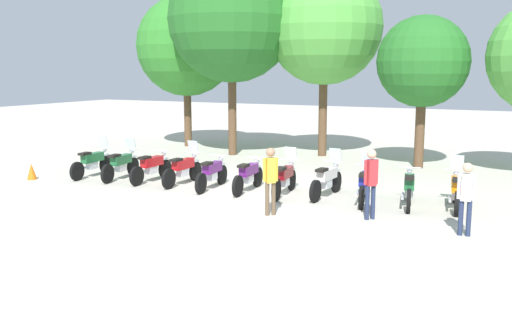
% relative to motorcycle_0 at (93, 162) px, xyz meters
% --- Properties ---
extents(ground_plane, '(80.00, 80.00, 0.00)m').
position_rel_motorcycle_0_xyz_m(ground_plane, '(5.98, 0.23, -0.52)').
color(ground_plane, '#BCB7A8').
extents(motorcycle_0, '(0.62, 2.19, 1.37)m').
position_rel_motorcycle_0_xyz_m(motorcycle_0, '(0.00, 0.00, 0.00)').
color(motorcycle_0, black).
rests_on(motorcycle_0, ground_plane).
extents(motorcycle_1, '(0.62, 2.19, 1.37)m').
position_rel_motorcycle_0_xyz_m(motorcycle_1, '(1.19, 0.07, 0.00)').
color(motorcycle_1, black).
rests_on(motorcycle_1, ground_plane).
extents(motorcycle_2, '(0.62, 2.19, 0.99)m').
position_rel_motorcycle_0_xyz_m(motorcycle_2, '(2.39, 0.17, -0.01)').
color(motorcycle_2, black).
rests_on(motorcycle_2, ground_plane).
extents(motorcycle_3, '(0.62, 2.19, 1.37)m').
position_rel_motorcycle_0_xyz_m(motorcycle_3, '(3.59, 0.24, 0.00)').
color(motorcycle_3, black).
rests_on(motorcycle_3, ground_plane).
extents(motorcycle_4, '(0.62, 2.19, 0.99)m').
position_rel_motorcycle_0_xyz_m(motorcycle_4, '(4.78, 0.06, -0.01)').
color(motorcycle_4, black).
rests_on(motorcycle_4, ground_plane).
extents(motorcycle_5, '(0.62, 2.19, 0.99)m').
position_rel_motorcycle_0_xyz_m(motorcycle_5, '(5.98, 0.21, -0.01)').
color(motorcycle_5, black).
rests_on(motorcycle_5, ground_plane).
extents(motorcycle_6, '(0.62, 2.19, 1.37)m').
position_rel_motorcycle_0_xyz_m(motorcycle_6, '(7.17, 0.24, 0.00)').
color(motorcycle_6, black).
rests_on(motorcycle_6, ground_plane).
extents(motorcycle_7, '(0.62, 2.19, 1.37)m').
position_rel_motorcycle_0_xyz_m(motorcycle_7, '(8.38, 0.56, 0.00)').
color(motorcycle_7, black).
rests_on(motorcycle_7, ground_plane).
extents(motorcycle_8, '(0.64, 2.18, 1.37)m').
position_rel_motorcycle_0_xyz_m(motorcycle_8, '(9.56, 0.35, 0.00)').
color(motorcycle_8, black).
rests_on(motorcycle_8, ground_plane).
extents(motorcycle_9, '(0.68, 2.17, 0.99)m').
position_rel_motorcycle_0_xyz_m(motorcycle_9, '(10.76, 0.47, -0.01)').
color(motorcycle_9, black).
rests_on(motorcycle_9, ground_plane).
extents(motorcycle_10, '(0.62, 2.18, 1.37)m').
position_rel_motorcycle_0_xyz_m(motorcycle_10, '(11.95, 0.72, 0.00)').
color(motorcycle_10, black).
rests_on(motorcycle_10, ground_plane).
extents(person_0, '(0.33, 0.35, 1.77)m').
position_rel_motorcycle_0_xyz_m(person_0, '(10.17, -1.38, 0.53)').
color(person_0, '#232D4C').
rests_on(person_0, ground_plane).
extents(person_1, '(0.35, 0.33, 1.75)m').
position_rel_motorcycle_0_xyz_m(person_1, '(7.77, -2.09, 0.51)').
color(person_1, brown).
rests_on(person_1, ground_plane).
extents(person_2, '(0.40, 0.23, 1.66)m').
position_rel_motorcycle_0_xyz_m(person_2, '(12.44, -1.83, 0.45)').
color(person_2, '#232D4C').
rests_on(person_2, ground_plane).
extents(tree_0, '(4.76, 4.76, 7.18)m').
position_rel_motorcycle_0_xyz_m(tree_0, '(-1.36, 8.21, 4.27)').
color(tree_0, brown).
rests_on(tree_0, ground_plane).
extents(tree_1, '(5.42, 5.42, 8.54)m').
position_rel_motorcycle_0_xyz_m(tree_1, '(1.96, 6.62, 5.30)').
color(tree_1, brown).
rests_on(tree_1, ground_plane).
extents(tree_2, '(4.86, 4.86, 7.90)m').
position_rel_motorcycle_0_xyz_m(tree_2, '(5.58, 8.08, 4.93)').
color(tree_2, brown).
rests_on(tree_2, ground_plane).
extents(tree_3, '(3.39, 3.39, 5.69)m').
position_rel_motorcycle_0_xyz_m(tree_3, '(9.89, 6.80, 3.45)').
color(tree_3, brown).
rests_on(tree_3, ground_plane).
extents(traffic_cone, '(0.32, 0.32, 0.55)m').
position_rel_motorcycle_0_xyz_m(traffic_cone, '(-1.50, -1.32, -0.24)').
color(traffic_cone, orange).
rests_on(traffic_cone, ground_plane).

